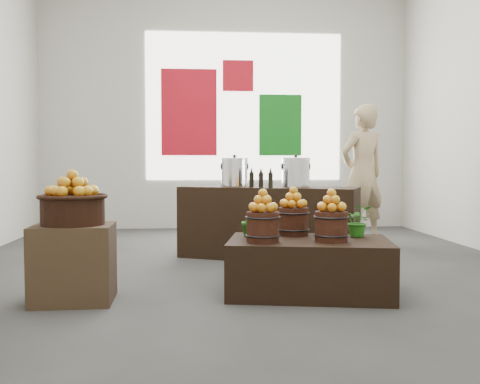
{
  "coord_description": "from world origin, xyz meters",
  "views": [
    {
      "loc": [
        -0.43,
        -5.32,
        1.06
      ],
      "look_at": [
        -0.06,
        -0.4,
        0.8
      ],
      "focal_mm": 40.0,
      "sensor_mm": 36.0,
      "label": 1
    }
  ],
  "objects": [
    {
      "name": "ground",
      "position": [
        0.0,
        0.0,
        0.0
      ],
      "size": [
        7.0,
        7.0,
        0.0
      ],
      "primitive_type": "plane",
      "color": "#393936",
      "rests_on": "ground"
    },
    {
      "name": "back_wall",
      "position": [
        0.0,
        3.5,
        2.0
      ],
      "size": [
        6.0,
        0.04,
        4.0
      ],
      "primitive_type": "cube",
      "color": "beige",
      "rests_on": "ground"
    },
    {
      "name": "back_opening",
      "position": [
        0.3,
        3.48,
        2.0
      ],
      "size": [
        3.2,
        0.02,
        2.4
      ],
      "primitive_type": "cube",
      "color": "white",
      "rests_on": "back_wall"
    },
    {
      "name": "deco_red_left",
      "position": [
        -0.6,
        3.47,
        1.9
      ],
      "size": [
        0.9,
        0.04,
        1.4
      ],
      "primitive_type": "cube",
      "color": "#B50D1C",
      "rests_on": "back_wall"
    },
    {
      "name": "deco_green_right",
      "position": [
        0.9,
        3.47,
        1.7
      ],
      "size": [
        0.7,
        0.04,
        1.0
      ],
      "primitive_type": "cube",
      "color": "#0F6615",
      "rests_on": "back_wall"
    },
    {
      "name": "deco_red_upper",
      "position": [
        0.2,
        3.47,
        2.5
      ],
      "size": [
        0.5,
        0.04,
        0.5
      ],
      "primitive_type": "cube",
      "color": "#B50D1C",
      "rests_on": "back_wall"
    },
    {
      "name": "crate",
      "position": [
        -1.4,
        -1.17,
        0.3
      ],
      "size": [
        0.61,
        0.51,
        0.6
      ],
      "primitive_type": "cube",
      "rotation": [
        0.0,
        0.0,
        0.03
      ],
      "color": "#503D25",
      "rests_on": "ground"
    },
    {
      "name": "wicker_basket",
      "position": [
        -1.4,
        -1.17,
        0.7
      ],
      "size": [
        0.48,
        0.48,
        0.22
      ],
      "primitive_type": "cylinder",
      "color": "black",
      "rests_on": "crate"
    },
    {
      "name": "apples_in_basket",
      "position": [
        -1.4,
        -1.17,
        0.91
      ],
      "size": [
        0.37,
        0.37,
        0.2
      ],
      "primitive_type": null,
      "color": "#AB0505",
      "rests_on": "wicker_basket"
    },
    {
      "name": "display_table",
      "position": [
        0.45,
        -1.06,
        0.22
      ],
      "size": [
        1.41,
        1.01,
        0.45
      ],
      "primitive_type": "cube",
      "rotation": [
        0.0,
        0.0,
        -0.18
      ],
      "color": "black",
      "rests_on": "ground"
    },
    {
      "name": "apple_bucket_front_left",
      "position": [
        0.06,
        -1.18,
        0.57
      ],
      "size": [
        0.26,
        0.26,
        0.24
      ],
      "primitive_type": "cylinder",
      "color": "#3C1910",
      "rests_on": "display_table"
    },
    {
      "name": "apples_in_bucket_front_left",
      "position": [
        0.06,
        -1.18,
        0.77
      ],
      "size": [
        0.19,
        0.19,
        0.17
      ],
      "primitive_type": null,
      "color": "#AB0505",
      "rests_on": "apple_bucket_front_left"
    },
    {
      "name": "apple_bucket_front_right",
      "position": [
        0.6,
        -1.19,
        0.57
      ],
      "size": [
        0.26,
        0.26,
        0.24
      ],
      "primitive_type": "cylinder",
      "color": "#3C1910",
      "rests_on": "display_table"
    },
    {
      "name": "apples_in_bucket_front_right",
      "position": [
        0.6,
        -1.19,
        0.77
      ],
      "size": [
        0.19,
        0.19,
        0.17
      ],
      "primitive_type": null,
      "color": "#AB0505",
      "rests_on": "apple_bucket_front_right"
    },
    {
      "name": "apple_bucket_rear",
      "position": [
        0.37,
        -0.81,
        0.57
      ],
      "size": [
        0.26,
        0.26,
        0.24
      ],
      "primitive_type": "cylinder",
      "color": "#3C1910",
      "rests_on": "display_table"
    },
    {
      "name": "apples_in_bucket_rear",
      "position": [
        0.37,
        -0.81,
        0.77
      ],
      "size": [
        0.19,
        0.19,
        0.17
      ],
      "primitive_type": null,
      "color": "#AB0505",
      "rests_on": "apple_bucket_rear"
    },
    {
      "name": "herb_garnish_right",
      "position": [
        0.9,
        -0.94,
        0.58
      ],
      "size": [
        0.29,
        0.27,
        0.27
      ],
      "primitive_type": "imported",
      "rotation": [
        0.0,
        0.0,
        -0.29
      ],
      "color": "#1E6515",
      "rests_on": "display_table"
    },
    {
      "name": "herb_garnish_left",
      "position": [
        -0.0,
        -0.85,
        0.59
      ],
      "size": [
        0.16,
        0.13,
        0.28
      ],
      "primitive_type": "imported",
      "rotation": [
        0.0,
        0.0,
        0.05
      ],
      "color": "#1E6515",
      "rests_on": "display_table"
    },
    {
      "name": "counter",
      "position": [
        0.34,
        0.61,
        0.4
      ],
      "size": [
        2.05,
        1.35,
        0.8
      ],
      "primitive_type": "cube",
      "rotation": [
        0.0,
        0.0,
        -0.41
      ],
      "color": "black",
      "rests_on": "ground"
    },
    {
      "name": "stock_pot_left",
      "position": [
        -0.03,
        0.77,
        0.96
      ],
      "size": [
        0.3,
        0.3,
        0.3
      ],
      "primitive_type": "cylinder",
      "color": "silver",
      "rests_on": "counter"
    },
    {
      "name": "stock_pot_center",
      "position": [
        0.62,
        0.48,
        0.96
      ],
      "size": [
        0.3,
        0.3,
        0.3
      ],
      "primitive_type": "cylinder",
      "color": "silver",
      "rests_on": "counter"
    },
    {
      "name": "oil_cruets",
      "position": [
        0.26,
        0.43,
        0.92
      ],
      "size": [
        0.22,
        0.13,
        0.22
      ],
      "primitive_type": null,
      "rotation": [
        0.0,
        0.0,
        -0.41
      ],
      "color": "black",
      "rests_on": "counter"
    },
    {
      "name": "shopper",
      "position": [
        1.74,
        1.67,
        0.93
      ],
      "size": [
        0.79,
        0.66,
        1.85
      ],
      "primitive_type": "imported",
      "rotation": [
        0.0,
        0.0,
        3.53
      ],
      "color": "tan",
      "rests_on": "ground"
    }
  ]
}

